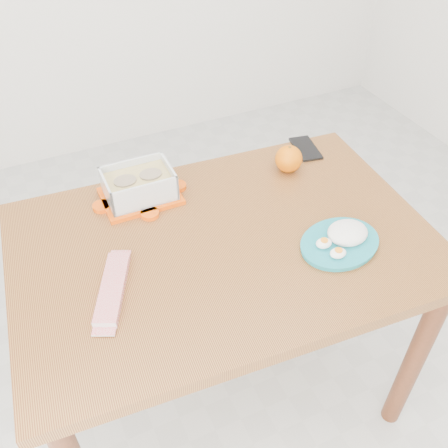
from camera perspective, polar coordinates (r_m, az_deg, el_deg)
name	(u,v)px	position (r m, az deg, el deg)	size (l,w,h in m)	color
ground	(263,356)	(2.03, 4.50, -14.83)	(3.50, 3.50, 0.00)	#B7B7B2
dining_table	(224,267)	(1.44, 0.00, -4.91)	(1.19, 0.84, 0.75)	#95612A
food_container	(139,185)	(1.50, -9.69, 4.38)	(0.23, 0.17, 0.10)	#EB4E07
orange_fruit	(289,159)	(1.61, 7.40, 7.40)	(0.09, 0.09, 0.09)	orange
rice_plate	(342,238)	(1.38, 13.38, -1.61)	(0.27, 0.27, 0.06)	teal
candy_bar	(113,288)	(1.26, -12.62, -7.20)	(0.23, 0.06, 0.02)	red
smartphone	(306,148)	(1.74, 9.31, 8.53)	(0.07, 0.14, 0.01)	black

